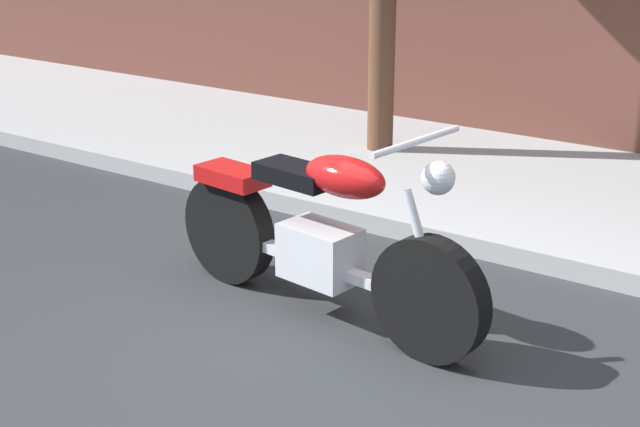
% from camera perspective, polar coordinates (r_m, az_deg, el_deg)
% --- Properties ---
extents(ground_plane, '(60.00, 60.00, 0.00)m').
position_cam_1_polar(ground_plane, '(4.97, 2.38, -8.65)').
color(ground_plane, '#303335').
extents(sidewalk, '(21.76, 2.68, 0.14)m').
position_cam_1_polar(sidewalk, '(7.37, 14.54, 0.97)').
color(sidewalk, '#ADADAD').
rests_on(sidewalk, ground).
extents(motorcycle, '(2.20, 0.72, 1.18)m').
position_cam_1_polar(motorcycle, '(5.19, 0.02, -1.56)').
color(motorcycle, black).
rests_on(motorcycle, ground).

